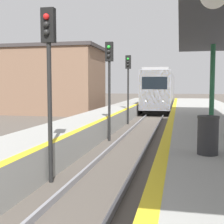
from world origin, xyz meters
name	(u,v)px	position (x,y,z in m)	size (l,w,h in m)	color
train	(161,90)	(0.00, 33.79, 2.14)	(2.63, 19.04, 4.21)	black
signal_near	(49,63)	(-1.39, 6.10, 3.26)	(0.36, 0.31, 4.69)	black
signal_mid	(109,73)	(-1.22, 12.69, 3.26)	(0.36, 0.31, 4.69)	black
signal_far	(128,76)	(-1.39, 19.28, 3.26)	(0.36, 0.31, 4.69)	black
trash_bin	(208,135)	(2.72, 6.02, 1.46)	(0.52, 0.52, 0.94)	#262628
station_building	(42,80)	(-10.93, 26.31, 3.16)	(11.65, 6.50, 6.29)	brown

